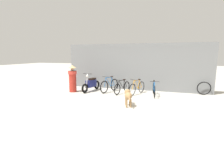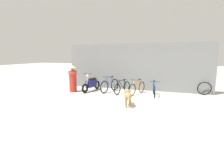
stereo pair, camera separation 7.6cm
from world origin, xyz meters
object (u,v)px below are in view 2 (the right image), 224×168
motorcycle (91,84)px  person_in_robes (73,78)px  bicycle_2 (137,88)px  stray_dog (128,95)px  bicycle_0 (110,85)px  bicycle_3 (154,89)px  bicycle_1 (122,87)px  spare_tire_left (204,88)px

motorcycle → person_in_robes: bearing=-50.3°
bicycle_2 → stray_dog: size_ratio=1.52×
bicycle_0 → stray_dog: bicycle_0 is taller
bicycle_0 → bicycle_3: (2.52, -0.17, -0.03)m
bicycle_1 → bicycle_2: bearing=111.3°
stray_dog → spare_tire_left: bearing=-65.2°
bicycle_2 → spare_tire_left: size_ratio=2.15×
bicycle_2 → bicycle_3: bicycle_2 is taller
bicycle_0 → bicycle_1: bearing=98.9°
bicycle_3 → person_in_robes: bearing=-91.7°
bicycle_3 → bicycle_0: bearing=-101.9°
spare_tire_left → bicycle_0: bearing=-170.4°
bicycle_2 → bicycle_3: 0.91m
bicycle_1 → person_in_robes: (-2.80, -0.55, 0.48)m
bicycle_2 → person_in_robes: person_in_robes is taller
bicycle_1 → spare_tire_left: 4.36m
stray_dog → spare_tire_left: (3.38, 3.25, -0.09)m
bicycle_2 → bicycle_3: size_ratio=0.92×
bicycle_0 → person_in_robes: (-2.01, -0.67, 0.43)m
bicycle_2 → motorcycle: 2.72m
person_in_robes → spare_tire_left: bearing=-126.2°
person_in_robes → spare_tire_left: person_in_robes is taller
person_in_robes → bicycle_0: bearing=-119.9°
person_in_robes → bicycle_3: bearing=-132.1°
motorcycle → spare_tire_left: bearing=108.2°
bicycle_2 → stray_dog: bearing=21.0°
bicycle_3 → stray_dog: 2.39m
motorcycle → stray_dog: bearing=59.8°
bicycle_0 → motorcycle: bearing=-65.3°
bicycle_1 → motorcycle: motorcycle is taller
stray_dog → person_in_robes: size_ratio=0.65×
bicycle_1 → bicycle_2: (0.83, 0.07, 0.02)m
bicycle_1 → bicycle_0: bearing=-82.1°
bicycle_1 → person_in_robes: size_ratio=1.01×
bicycle_0 → spare_tire_left: size_ratio=2.26×
bicycle_0 → motorcycle: size_ratio=0.90×
stray_dog → motorcycle: bearing=31.6°
stray_dog → spare_tire_left: 4.69m
bicycle_1 → spare_tire_left: size_ratio=2.18×
stray_dog → bicycle_0: bearing=15.6°
person_in_robes → bicycle_2: bearing=-128.8°
bicycle_0 → person_in_robes: size_ratio=1.05×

